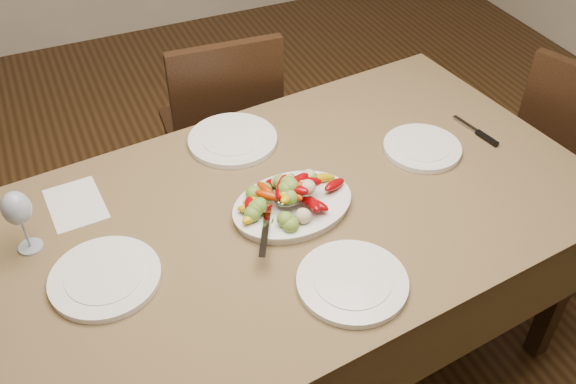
% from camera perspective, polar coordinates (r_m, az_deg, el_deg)
% --- Properties ---
extents(dining_table, '(1.94, 1.24, 0.76)m').
position_cam_1_polar(dining_table, '(2.13, -0.00, -9.01)').
color(dining_table, brown).
rests_on(dining_table, ground).
extents(chair_far, '(0.45, 0.45, 0.95)m').
position_cam_1_polar(chair_far, '(2.67, -6.15, 5.67)').
color(chair_far, black).
rests_on(chair_far, ground).
extents(serving_platter, '(0.37, 0.29, 0.02)m').
position_cam_1_polar(serving_platter, '(1.84, 0.41, -1.36)').
color(serving_platter, white).
rests_on(serving_platter, dining_table).
extents(roasted_vegetables, '(0.30, 0.22, 0.09)m').
position_cam_1_polar(roasted_vegetables, '(1.80, 0.42, -0.02)').
color(roasted_vegetables, '#7A0206').
rests_on(roasted_vegetables, serving_platter).
extents(serving_spoon, '(0.28, 0.18, 0.03)m').
position_cam_1_polar(serving_spoon, '(1.77, -0.78, -1.89)').
color(serving_spoon, '#9EA0A8').
rests_on(serving_spoon, serving_platter).
extents(plate_left, '(0.29, 0.29, 0.02)m').
position_cam_1_polar(plate_left, '(1.72, -15.94, -7.35)').
color(plate_left, white).
rests_on(plate_left, dining_table).
extents(plate_right, '(0.25, 0.25, 0.02)m').
position_cam_1_polar(plate_right, '(2.11, 11.84, 3.83)').
color(plate_right, white).
rests_on(plate_right, dining_table).
extents(plate_far, '(0.29, 0.29, 0.02)m').
position_cam_1_polar(plate_far, '(2.11, -4.94, 4.63)').
color(plate_far, white).
rests_on(plate_far, dining_table).
extents(plate_near, '(0.29, 0.29, 0.02)m').
position_cam_1_polar(plate_near, '(1.65, 5.73, -7.99)').
color(plate_near, white).
rests_on(plate_near, dining_table).
extents(wine_glass, '(0.08, 0.08, 0.20)m').
position_cam_1_polar(wine_glass, '(1.81, -22.66, -2.31)').
color(wine_glass, '#8C99A5').
rests_on(wine_glass, dining_table).
extents(menu_card, '(0.16, 0.22, 0.00)m').
position_cam_1_polar(menu_card, '(1.97, -18.36, -1.02)').
color(menu_card, silver).
rests_on(menu_card, dining_table).
extents(table_knife, '(0.05, 0.20, 0.01)m').
position_cam_1_polar(table_knife, '(2.23, 16.46, 5.12)').
color(table_knife, '#9EA0A8').
rests_on(table_knife, dining_table).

